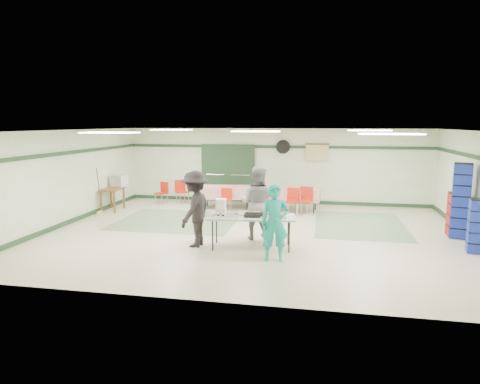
% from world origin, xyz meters
% --- Properties ---
extents(floor, '(11.00, 11.00, 0.00)m').
position_xyz_m(floor, '(0.00, 0.00, 0.00)').
color(floor, '#BDB498').
rests_on(floor, ground).
extents(ceiling, '(11.00, 11.00, 0.00)m').
position_xyz_m(ceiling, '(0.00, 0.00, 2.70)').
color(ceiling, white).
rests_on(ceiling, wall_back).
extents(wall_back, '(11.00, 0.00, 11.00)m').
position_xyz_m(wall_back, '(0.00, 4.50, 1.35)').
color(wall_back, silver).
rests_on(wall_back, floor).
extents(wall_front, '(11.00, 0.00, 11.00)m').
position_xyz_m(wall_front, '(0.00, -4.50, 1.35)').
color(wall_front, silver).
rests_on(wall_front, floor).
extents(wall_left, '(0.00, 9.00, 9.00)m').
position_xyz_m(wall_left, '(-5.50, 0.00, 1.35)').
color(wall_left, silver).
rests_on(wall_left, floor).
extents(trim_back, '(11.00, 0.06, 0.10)m').
position_xyz_m(trim_back, '(0.00, 4.47, 2.05)').
color(trim_back, '#1D3621').
rests_on(trim_back, wall_back).
extents(baseboard_back, '(11.00, 0.06, 0.12)m').
position_xyz_m(baseboard_back, '(0.00, 4.47, 0.06)').
color(baseboard_back, '#1D3621').
rests_on(baseboard_back, floor).
extents(trim_left, '(0.06, 9.00, 0.10)m').
position_xyz_m(trim_left, '(-5.47, 0.00, 2.05)').
color(trim_left, '#1D3621').
rests_on(trim_left, wall_back).
extents(baseboard_left, '(0.06, 9.00, 0.12)m').
position_xyz_m(baseboard_left, '(-5.47, 0.00, 0.06)').
color(baseboard_left, '#1D3621').
rests_on(baseboard_left, floor).
extents(baseboard_right, '(0.06, 9.00, 0.12)m').
position_xyz_m(baseboard_right, '(5.47, 0.00, 0.06)').
color(baseboard_right, '#1D3621').
rests_on(baseboard_right, floor).
extents(green_patch_a, '(3.50, 3.00, 0.01)m').
position_xyz_m(green_patch_a, '(-2.50, 1.00, 0.00)').
color(green_patch_a, slate).
rests_on(green_patch_a, floor).
extents(green_patch_b, '(2.50, 3.50, 0.01)m').
position_xyz_m(green_patch_b, '(2.80, 1.50, 0.00)').
color(green_patch_b, slate).
rests_on(green_patch_b, floor).
extents(double_door_left, '(0.90, 0.06, 2.10)m').
position_xyz_m(double_door_left, '(-2.20, 4.44, 1.05)').
color(double_door_left, gray).
rests_on(double_door_left, floor).
extents(double_door_right, '(0.90, 0.06, 2.10)m').
position_xyz_m(double_door_right, '(-1.25, 4.44, 1.05)').
color(double_door_right, gray).
rests_on(double_door_right, floor).
extents(door_frame, '(2.00, 0.03, 2.15)m').
position_xyz_m(door_frame, '(-1.73, 4.42, 1.05)').
color(door_frame, '#1D3621').
rests_on(door_frame, floor).
extents(wall_fan, '(0.50, 0.10, 0.50)m').
position_xyz_m(wall_fan, '(0.30, 4.44, 2.05)').
color(wall_fan, black).
rests_on(wall_fan, wall_back).
extents(scroll_banner, '(0.80, 0.02, 0.60)m').
position_xyz_m(scroll_banner, '(1.50, 4.44, 1.85)').
color(scroll_banner, '#CBB77F').
rests_on(scroll_banner, wall_back).
extents(serving_table, '(2.08, 1.03, 0.76)m').
position_xyz_m(serving_table, '(0.11, -1.34, 0.72)').
color(serving_table, '#9F9F9A').
rests_on(serving_table, floor).
extents(sheet_tray_right, '(0.60, 0.48, 0.02)m').
position_xyz_m(sheet_tray_right, '(0.64, -1.35, 0.77)').
color(sheet_tray_right, silver).
rests_on(sheet_tray_right, serving_table).
extents(sheet_tray_mid, '(0.64, 0.51, 0.02)m').
position_xyz_m(sheet_tray_mid, '(0.03, -1.16, 0.77)').
color(sheet_tray_mid, silver).
rests_on(sheet_tray_mid, serving_table).
extents(sheet_tray_left, '(0.58, 0.46, 0.02)m').
position_xyz_m(sheet_tray_left, '(-0.44, -1.48, 0.77)').
color(sheet_tray_left, silver).
rests_on(sheet_tray_left, serving_table).
extents(baking_pan, '(0.46, 0.32, 0.08)m').
position_xyz_m(baking_pan, '(0.18, -1.41, 0.80)').
color(baking_pan, black).
rests_on(baking_pan, serving_table).
extents(foam_box_stack, '(0.25, 0.23, 0.36)m').
position_xyz_m(foam_box_stack, '(-0.63, -1.26, 0.94)').
color(foam_box_stack, white).
rests_on(foam_box_stack, serving_table).
extents(volunteer_teal, '(0.65, 0.47, 1.64)m').
position_xyz_m(volunteer_teal, '(0.75, -2.18, 0.82)').
color(volunteer_teal, teal).
rests_on(volunteer_teal, floor).
extents(volunteer_grey, '(1.03, 0.88, 1.85)m').
position_xyz_m(volunteer_grey, '(0.13, -0.55, 0.92)').
color(volunteer_grey, gray).
rests_on(volunteer_grey, floor).
extents(volunteer_dark, '(0.82, 1.24, 1.80)m').
position_xyz_m(volunteer_dark, '(-1.21, -1.45, 0.90)').
color(volunteer_dark, black).
rests_on(volunteer_dark, floor).
extents(dining_table_a, '(1.91, 0.94, 0.77)m').
position_xyz_m(dining_table_a, '(0.72, 3.14, 0.57)').
color(dining_table_a, red).
rests_on(dining_table_a, floor).
extents(dining_table_b, '(1.77, 0.98, 0.77)m').
position_xyz_m(dining_table_b, '(-1.48, 3.14, 0.57)').
color(dining_table_b, red).
rests_on(dining_table_b, floor).
extents(chair_a, '(0.42, 0.42, 0.84)m').
position_xyz_m(chair_a, '(0.81, 2.57, 0.51)').
color(chair_a, red).
rests_on(chair_a, floor).
extents(chair_b, '(0.42, 0.42, 0.80)m').
position_xyz_m(chair_b, '(0.08, 2.57, 0.49)').
color(chair_b, red).
rests_on(chair_b, floor).
extents(chair_c, '(0.53, 0.53, 0.90)m').
position_xyz_m(chair_c, '(1.20, 2.58, 0.55)').
color(chair_c, red).
rests_on(chair_c, floor).
extents(chair_d, '(0.37, 0.37, 0.77)m').
position_xyz_m(chair_d, '(-1.37, 2.57, 0.47)').
color(chair_d, red).
rests_on(chair_d, floor).
extents(chair_loose_a, '(0.57, 0.57, 0.87)m').
position_xyz_m(chair_loose_a, '(-3.27, 3.60, 0.53)').
color(chair_loose_a, red).
rests_on(chair_loose_a, floor).
extents(chair_loose_b, '(0.49, 0.49, 0.80)m').
position_xyz_m(chair_loose_b, '(-3.90, 3.41, 0.49)').
color(chair_loose_b, red).
rests_on(chair_loose_b, floor).
extents(crate_stack_blue_a, '(0.43, 0.43, 1.22)m').
position_xyz_m(crate_stack_blue_a, '(5.15, -0.77, 0.61)').
color(crate_stack_blue_a, navy).
rests_on(crate_stack_blue_a, floor).
extents(crate_stack_red, '(0.46, 0.46, 1.13)m').
position_xyz_m(crate_stack_red, '(5.15, 0.71, 0.57)').
color(crate_stack_red, maroon).
rests_on(crate_stack_red, floor).
extents(crate_stack_blue_b, '(0.51, 0.51, 1.91)m').
position_xyz_m(crate_stack_blue_b, '(5.15, 0.53, 0.96)').
color(crate_stack_blue_b, navy).
rests_on(crate_stack_blue_b, floor).
extents(printer_table, '(0.61, 0.92, 0.74)m').
position_xyz_m(printer_table, '(-5.15, 2.06, 0.64)').
color(printer_table, brown).
rests_on(printer_table, floor).
extents(office_printer, '(0.55, 0.50, 0.38)m').
position_xyz_m(office_printer, '(-5.15, 2.57, 0.94)').
color(office_printer, '#A8A8A4').
rests_on(office_printer, printer_table).
extents(broom, '(0.07, 0.24, 1.46)m').
position_xyz_m(broom, '(-5.23, 1.37, 0.76)').
color(broom, brown).
rests_on(broom, floor).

